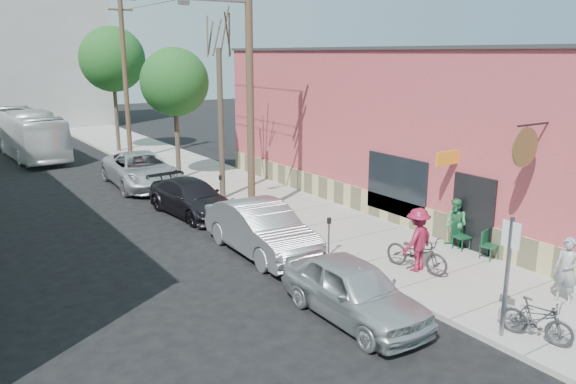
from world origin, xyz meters
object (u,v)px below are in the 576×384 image
patron_green (456,223)px  parking_meter_far (221,185)px  tree_bare (221,125)px  bus (28,134)px  sign_post (508,266)px  parked_bike_b (536,318)px  parked_bike_a (537,320)px  patron_grey (567,270)px  tree_leafy_mid (175,82)px  car_1 (261,229)px  cyclist (418,240)px  patio_chair_a (462,236)px  parking_meter_near (329,230)px  car_0 (354,290)px  utility_pole_near (248,80)px  patio_chair_b (490,246)px  car_2 (192,198)px  car_3 (142,170)px  tree_leafy_far (112,59)px

patron_green → parking_meter_far: bearing=-155.6°
tree_bare → bus: tree_bare is taller
sign_post → parked_bike_b: size_ratio=1.63×
parked_bike_a → patron_grey: bearing=2.5°
tree_leafy_mid → car_1: tree_leafy_mid is taller
patron_green → cyclist: size_ratio=0.86×
patio_chair_a → patron_grey: size_ratio=0.51×
parking_meter_far → cyclist: size_ratio=0.66×
parking_meter_near → car_0: 4.03m
utility_pole_near → patron_green: 9.00m
patron_green → parked_bike_a: (-3.39, -5.15, -0.34)m
patio_chair_b → bus: bearing=92.5°
patio_chair_b → tree_bare: bearing=92.2°
patron_green → car_2: (-5.40, 8.81, -0.27)m
patio_chair_b → cyclist: size_ratio=0.47×
parking_meter_near → tree_bare: 8.69m
patron_grey → parked_bike_a: patron_grey is taller
parked_bike_b → bus: bearing=86.2°
patron_grey → parked_bike_a: (-2.37, -0.76, -0.39)m
cyclist → parked_bike_b: 4.39m
tree_leafy_mid → car_3: tree_leafy_mid is taller
tree_bare → car_0: 12.39m
patron_green → cyclist: 2.65m
utility_pole_near → patio_chair_b: 10.23m
sign_post → parking_meter_near: size_ratio=2.26×
parked_bike_a → tree_leafy_far: bearing=74.8°
patron_grey → bus: size_ratio=0.17×
car_1 → tree_leafy_far: bearing=86.0°
car_1 → bus: 23.41m
tree_leafy_mid → tree_leafy_far: tree_leafy_far is taller
utility_pole_near → tree_leafy_far: utility_pole_near is taller
tree_leafy_mid → car_3: 4.60m
cyclist → car_0: 3.55m
tree_leafy_mid → patron_grey: tree_leafy_mid is taller
parked_bike_a → car_2: bearing=82.9°
sign_post → tree_leafy_mid: bearing=88.7°
tree_leafy_mid → parked_bike_a: (0.01, -20.04, -4.34)m
car_1 → car_2: car_1 is taller
utility_pole_near → patio_chair_b: utility_pole_near is taller
utility_pole_near → patio_chair_a: bearing=-61.8°
patio_chair_a → car_1: car_1 is taller
parking_meter_far → bus: (-4.57, 17.45, 0.48)m
tree_leafy_mid → patron_grey: bearing=-82.9°
patio_chair_a → patio_chair_b: 1.07m
parking_meter_near → parked_bike_a: parking_meter_near is taller
patron_green → car_0: 6.19m
parking_meter_near → cyclist: 2.78m
car_0 → bus: bus is taller
cyclist → car_3: cyclist is taller
parked_bike_b → parked_bike_a: bearing=-153.9°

